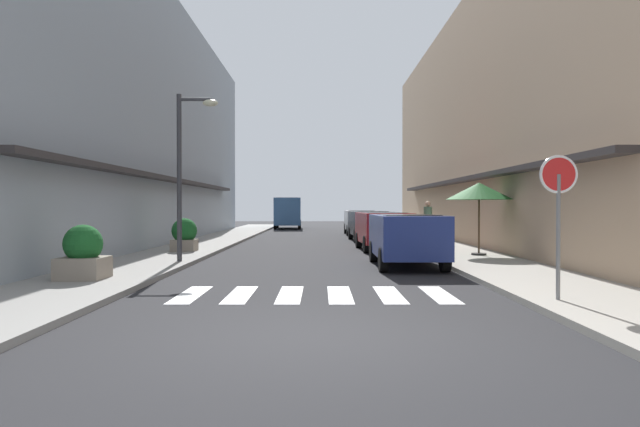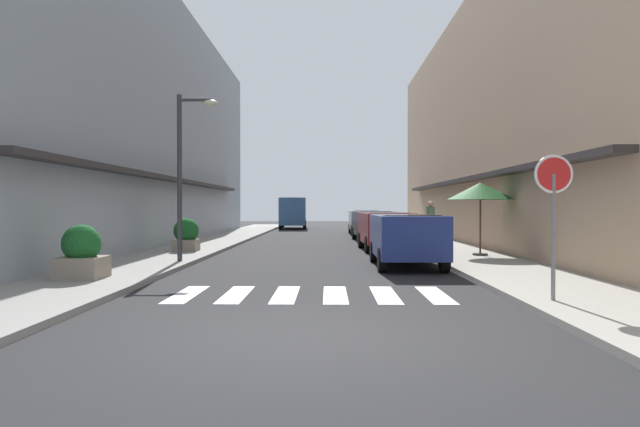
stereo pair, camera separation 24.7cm
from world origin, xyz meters
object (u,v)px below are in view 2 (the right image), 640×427
(round_street_sign, at_px, (554,189))
(cafe_umbrella, at_px, (480,191))
(street_lamp, at_px, (187,158))
(planter_midblock, at_px, (186,235))
(parked_car_distant, at_px, (365,219))
(planter_corner, at_px, (82,254))
(pedestrian_walking_near, at_px, (431,222))
(delivery_van, at_px, (293,210))
(parked_car_near, at_px, (406,234))
(parked_car_far, at_px, (373,222))
(parked_car_mid, at_px, (385,227))

(round_street_sign, xyz_separation_m, cafe_umbrella, (1.14, 8.85, 0.20))
(street_lamp, relative_size, planter_midblock, 4.12)
(parked_car_distant, height_order, planter_corner, parked_car_distant)
(pedestrian_walking_near, bearing_deg, street_lamp, 28.85)
(delivery_van, xyz_separation_m, cafe_umbrella, (7.63, -25.30, 0.78))
(parked_car_near, bearing_deg, cafe_umbrella, 42.29)
(parked_car_near, height_order, round_street_sign, round_street_sign)
(parked_car_far, height_order, cafe_umbrella, cafe_umbrella)
(street_lamp, bearing_deg, planter_corner, -108.20)
(delivery_van, relative_size, planter_corner, 4.62)
(parked_car_near, relative_size, parked_car_distant, 1.02)
(delivery_van, height_order, cafe_umbrella, cafe_umbrella)
(parked_car_mid, xyz_separation_m, pedestrian_walking_near, (2.00, 1.44, 0.16))
(parked_car_near, relative_size, parked_car_far, 0.92)
(street_lamp, relative_size, cafe_umbrella, 2.04)
(pedestrian_walking_near, bearing_deg, parked_car_far, -77.32)
(cafe_umbrella, bearing_deg, delivery_van, 106.78)
(parked_car_near, xyz_separation_m, planter_corner, (-7.58, -3.61, -0.26))
(round_street_sign, bearing_deg, cafe_umbrella, 82.68)
(parked_car_far, xyz_separation_m, planter_midblock, (-7.24, -7.70, -0.23))
(parked_car_far, distance_m, round_street_sign, 18.34)
(parked_car_distant, height_order, round_street_sign, round_street_sign)
(round_street_sign, bearing_deg, delivery_van, 100.77)
(round_street_sign, height_order, cafe_umbrella, round_street_sign)
(parked_car_mid, distance_m, delivery_van, 22.38)
(planter_corner, height_order, pedestrian_walking_near, pedestrian_walking_near)
(parked_car_far, height_order, street_lamp, street_lamp)
(parked_car_far, height_order, pedestrian_walking_near, pedestrian_walking_near)
(parked_car_near, distance_m, cafe_umbrella, 3.90)
(parked_car_mid, height_order, street_lamp, street_lamp)
(parked_car_mid, xyz_separation_m, street_lamp, (-6.27, -5.57, 2.17))
(planter_midblock, distance_m, pedestrian_walking_near, 9.80)
(parked_car_mid, distance_m, parked_car_distant, 12.25)
(parked_car_mid, distance_m, pedestrian_walking_near, 2.47)
(parked_car_near, distance_m, parked_car_distant, 18.20)
(parked_car_distant, distance_m, pedestrian_walking_near, 10.99)
(parked_car_far, relative_size, cafe_umbrella, 1.90)
(planter_midblock, bearing_deg, round_street_sign, -50.04)
(planter_corner, bearing_deg, planter_midblock, 87.49)
(parked_car_mid, xyz_separation_m, planter_midblock, (-7.24, -1.78, -0.23))
(cafe_umbrella, bearing_deg, planter_midblock, 170.37)
(parked_car_mid, relative_size, planter_corner, 3.47)
(planter_corner, distance_m, planter_midblock, 7.79)
(parked_car_mid, xyz_separation_m, delivery_van, (-4.90, 21.83, 0.48))
(parked_car_distant, distance_m, cafe_umbrella, 16.00)
(parked_car_mid, relative_size, parked_car_far, 0.92)
(parked_car_far, bearing_deg, cafe_umbrella, -73.80)
(delivery_van, height_order, planter_corner, delivery_van)
(parked_car_near, xyz_separation_m, planter_midblock, (-7.24, 4.17, -0.23))
(parked_car_mid, height_order, parked_car_far, same)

